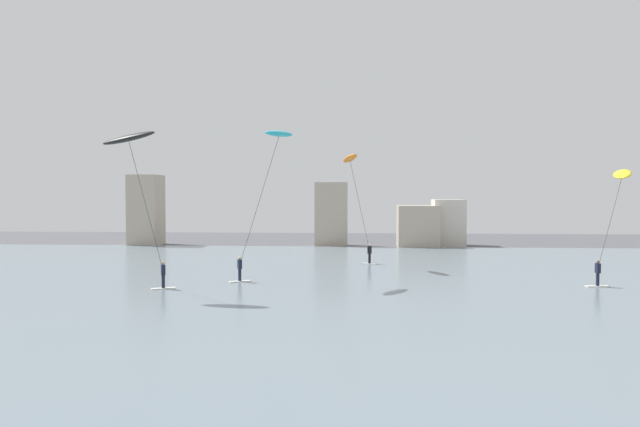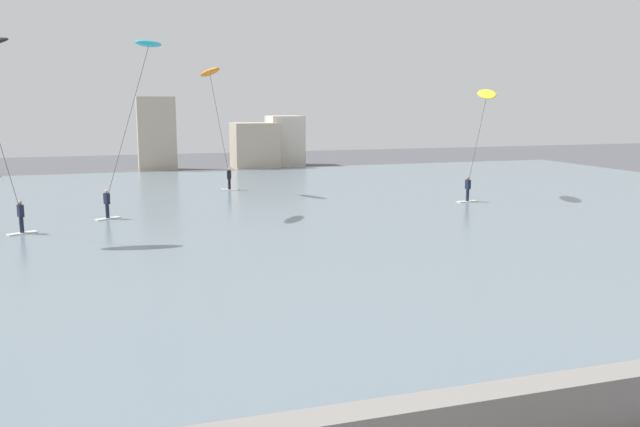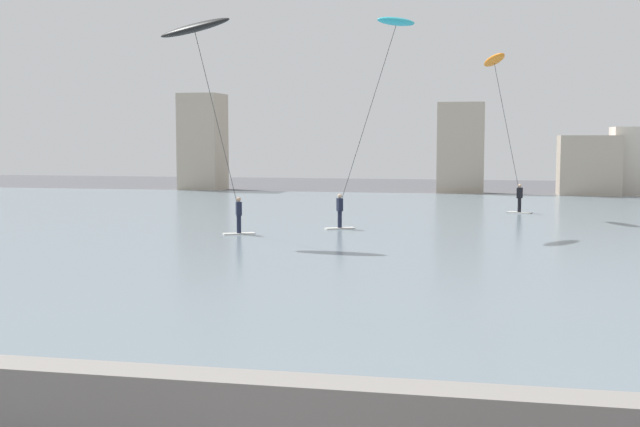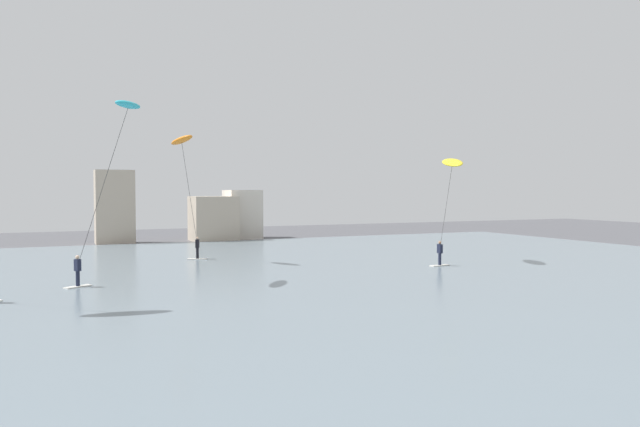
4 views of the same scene
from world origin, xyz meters
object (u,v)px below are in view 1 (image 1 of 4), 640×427
object	(u,v)px
kitesurfer_yellow	(620,183)
kitesurfer_orange	(353,174)
kitesurfer_black	(132,152)
kitesurfer_cyan	(274,153)

from	to	relation	value
kitesurfer_yellow	kitesurfer_orange	xyz separation A→B (m)	(-16.76, 7.28, 0.88)
kitesurfer_black	kitesurfer_yellow	bearing A→B (deg)	10.89
kitesurfer_cyan	kitesurfer_yellow	bearing A→B (deg)	2.00
kitesurfer_cyan	kitesurfer_black	bearing A→B (deg)	-146.52
kitesurfer_orange	kitesurfer_black	xyz separation A→B (m)	(-12.25, -12.86, 0.77)
kitesurfer_orange	kitesurfer_cyan	distance (m)	9.51
kitesurfer_yellow	kitesurfer_cyan	size ratio (longest dim) A/B	0.77
kitesurfer_orange	kitesurfer_cyan	size ratio (longest dim) A/B	0.90
kitesurfer_yellow	kitesurfer_black	size ratio (longest dim) A/B	0.80
kitesurfer_yellow	kitesurfer_black	distance (m)	29.58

